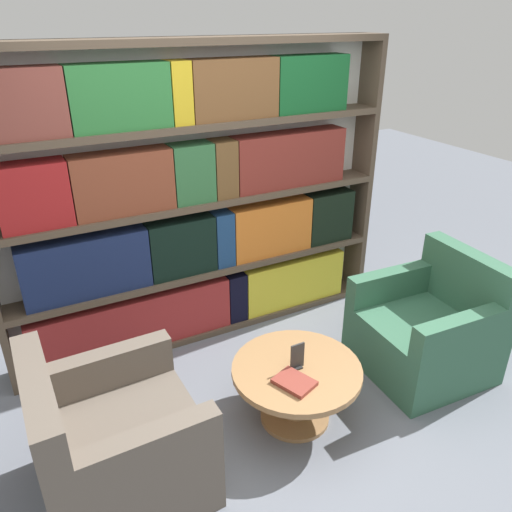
# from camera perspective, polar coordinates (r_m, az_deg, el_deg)

# --- Properties ---
(ground_plane) EXTENTS (14.00, 14.00, 0.00)m
(ground_plane) POSITION_cam_1_polar(r_m,az_deg,el_deg) (3.41, 4.15, -19.71)
(ground_plane) COLOR slate
(bookshelf) EXTENTS (3.10, 0.30, 2.30)m
(bookshelf) POSITION_cam_1_polar(r_m,az_deg,el_deg) (3.86, -6.62, 5.66)
(bookshelf) COLOR silver
(bookshelf) RESTS_ON ground_plane
(armchair_left) EXTENTS (0.86, 0.85, 0.89)m
(armchair_left) POSITION_cam_1_polar(r_m,az_deg,el_deg) (3.02, -15.78, -20.06)
(armchair_left) COLOR brown
(armchair_left) RESTS_ON ground_plane
(armchair_right) EXTENTS (0.89, 0.88, 0.89)m
(armchair_right) POSITION_cam_1_polar(r_m,az_deg,el_deg) (3.96, 19.02, -8.14)
(armchair_right) COLOR #336047
(armchair_right) RESTS_ON ground_plane
(coffee_table) EXTENTS (0.83, 0.83, 0.42)m
(coffee_table) POSITION_cam_1_polar(r_m,az_deg,el_deg) (3.32, 4.61, -14.17)
(coffee_table) COLOR olive
(coffee_table) RESTS_ON ground_plane
(table_sign) EXTENTS (0.09, 0.06, 0.18)m
(table_sign) POSITION_cam_1_polar(r_m,az_deg,el_deg) (3.20, 4.74, -11.49)
(table_sign) COLOR black
(table_sign) RESTS_ON coffee_table
(stray_book) EXTENTS (0.25, 0.28, 0.03)m
(stray_book) POSITION_cam_1_polar(r_m,az_deg,el_deg) (3.12, 4.34, -14.19)
(stray_book) COLOR brown
(stray_book) RESTS_ON coffee_table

